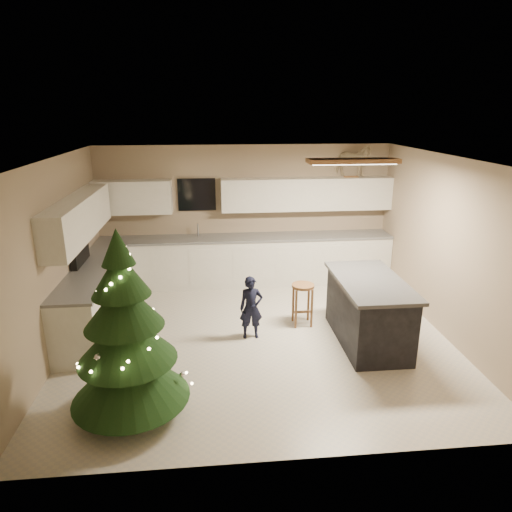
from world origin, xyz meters
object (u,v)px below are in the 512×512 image
at_px(bar_stool, 303,294).
at_px(christmas_tree, 127,342).
at_px(toddler, 251,308).
at_px(island, 368,311).
at_px(rocking_horse, 352,161).

bearing_deg(bar_stool, christmas_tree, -139.42).
height_order(christmas_tree, toddler, christmas_tree).
xyz_separation_m(bar_stool, christmas_tree, (-2.30, -1.97, 0.37)).
xyz_separation_m(island, toddler, (-1.65, 0.29, -0.01)).
bearing_deg(toddler, bar_stool, 20.57).
relative_size(bar_stool, christmas_tree, 0.31).
bearing_deg(toddler, rocking_horse, 45.72).
relative_size(christmas_tree, toddler, 2.25).
bearing_deg(rocking_horse, bar_stool, 171.30).
xyz_separation_m(island, rocking_horse, (0.44, 2.59, 1.83)).
bearing_deg(toddler, island, -12.00).
bearing_deg(rocking_horse, island, -165.53).
xyz_separation_m(island, bar_stool, (-0.82, 0.63, 0.02)).
height_order(island, bar_stool, island).
bearing_deg(bar_stool, island, -37.67).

